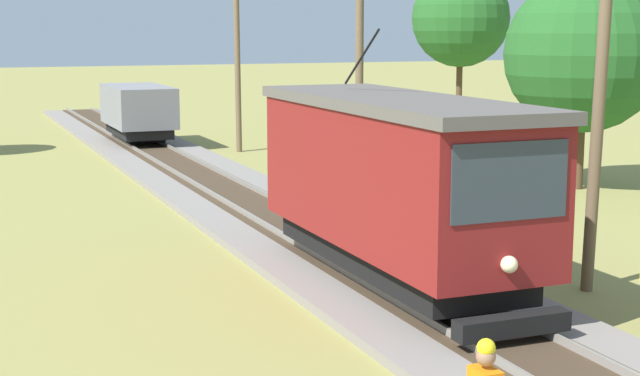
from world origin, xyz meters
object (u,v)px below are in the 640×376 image
freight_car (138,111)px  tree_right_near (461,18)px  utility_pole_mid (359,75)px  tree_left_far (583,54)px  utility_pole_near_tram (600,88)px  utility_pole_far (237,55)px  red_tram (395,180)px

freight_car → tree_right_near: tree_right_near is taller
utility_pole_mid → tree_left_far: (7.32, -0.89, 0.57)m
utility_pole_near_tram → tree_left_far: utility_pole_near_tram is taller
utility_pole_far → tree_right_near: tree_right_near is taller
utility_pole_mid → tree_right_near: 22.45m
freight_car → utility_pole_mid: utility_pole_mid is taller
freight_car → utility_pole_far: bearing=-43.0°
red_tram → utility_pole_far: (3.50, 21.64, 1.82)m
utility_pole_near_tram → utility_pole_mid: 11.07m
red_tram → tree_right_near: size_ratio=1.05×
freight_car → tree_left_far: size_ratio=0.77×
utility_pole_near_tram → utility_pole_mid: utility_pole_near_tram is taller
red_tram → tree_left_far: tree_left_far is taller
tree_right_near → freight_car: bearing=-172.6°
freight_car → tree_right_near: (17.21, 2.25, 4.02)m
red_tram → utility_pole_far: utility_pole_far is taller
utility_pole_near_tram → tree_left_far: 12.54m
tree_right_near → utility_pole_near_tram: bearing=-115.5°
freight_car → utility_pole_mid: size_ratio=0.72×
red_tram → freight_car: (-0.00, 24.90, -0.64)m
red_tram → freight_car: size_ratio=1.64×
freight_car → utility_pole_mid: bearing=-77.2°
tree_right_near → tree_left_far: size_ratio=1.19×
tree_left_far → red_tram: bearing=-141.6°
utility_pole_near_tram → utility_pole_far: (0.00, 23.24, 0.01)m
utility_pole_mid → tree_left_far: 7.40m
utility_pole_mid → utility_pole_far: size_ratio=0.93×
freight_car → tree_left_far: (10.83, -16.33, 2.74)m
freight_car → utility_pole_near_tram: 26.85m
utility_pole_far → tree_right_near: bearing=21.9°
utility_pole_near_tram → tree_right_near: size_ratio=0.96×
freight_car → utility_pole_far: size_ratio=0.66×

